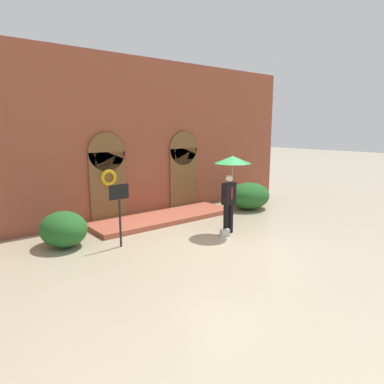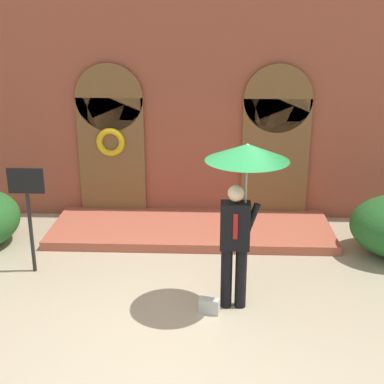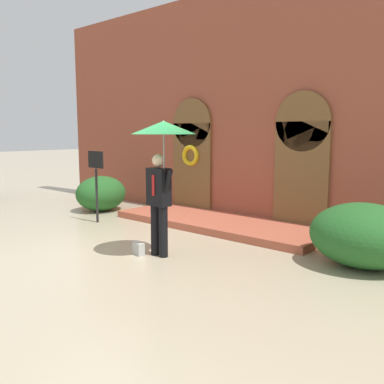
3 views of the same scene
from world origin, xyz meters
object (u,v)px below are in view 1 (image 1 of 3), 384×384
Objects in this scene: person_with_umbrella at (232,171)px; shrub_right at (249,196)px; handbag at (225,233)px; sign_post at (119,205)px; shrub_left at (64,229)px.

shrub_right is (2.81, 1.80, -1.39)m from person_with_umbrella.
handbag is 3.22m from sign_post.
handbag is 4.56m from shrub_left.
shrub_left is 0.81× the size of shrub_right.
shrub_right is at bearing 46.66° from handbag.
sign_post is at bearing -172.07° from shrub_right.
person_with_umbrella reaches higher than shrub_right.
person_with_umbrella is 1.37× the size of sign_post.
shrub_right is (7.26, -0.15, 0.04)m from shrub_left.
handbag is 0.20× the size of shrub_left.
person_with_umbrella is 1.65× the size of shrub_left.
person_with_umbrella is 5.06m from shrub_left.
person_with_umbrella is at bearing 39.97° from handbag.
shrub_left is at bearing 156.37° from person_with_umbrella.
handbag is at bearing -155.08° from person_with_umbrella.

